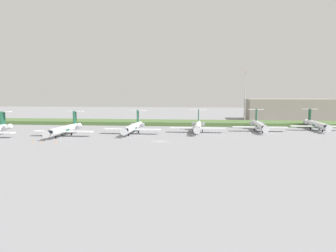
{
  "coord_description": "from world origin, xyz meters",
  "views": [
    {
      "loc": [
        14.94,
        -113.6,
        16.22
      ],
      "look_at": [
        0.0,
        23.25,
        3.0
      ],
      "focal_mm": 36.71,
      "sensor_mm": 36.0,
      "label": 1
    }
  ],
  "objects_px": {
    "regional_jet_sixth": "(316,124)",
    "antenna_mast": "(245,102)",
    "regional_jet_second": "(65,129)",
    "safety_cone_mid_marker": "(42,141)",
    "regional_jet_fifth": "(259,125)",
    "regional_jet_fourth": "(198,126)",
    "regional_jet_third": "(133,127)",
    "safety_cone_rear_marker": "(56,142)",
    "safety_cone_front_marker": "(33,141)"
  },
  "relations": [
    {
      "from": "regional_jet_second",
      "to": "regional_jet_sixth",
      "type": "bearing_deg",
      "value": 17.0
    },
    {
      "from": "regional_jet_third",
      "to": "regional_jet_fourth",
      "type": "distance_m",
      "value": 26.98
    },
    {
      "from": "regional_jet_third",
      "to": "regional_jet_fifth",
      "type": "bearing_deg",
      "value": 15.64
    },
    {
      "from": "antenna_mast",
      "to": "safety_cone_rear_marker",
      "type": "relative_size",
      "value": 50.22
    },
    {
      "from": "regional_jet_fourth",
      "to": "safety_cone_mid_marker",
      "type": "relative_size",
      "value": 56.36
    },
    {
      "from": "safety_cone_front_marker",
      "to": "regional_jet_third",
      "type": "bearing_deg",
      "value": 44.2
    },
    {
      "from": "regional_jet_second",
      "to": "safety_cone_rear_marker",
      "type": "height_order",
      "value": "regional_jet_second"
    },
    {
      "from": "regional_jet_third",
      "to": "safety_cone_mid_marker",
      "type": "distance_m",
      "value": 37.05
    },
    {
      "from": "regional_jet_third",
      "to": "safety_cone_rear_marker",
      "type": "distance_m",
      "value": 33.91
    },
    {
      "from": "regional_jet_sixth",
      "to": "safety_cone_rear_marker",
      "type": "xyz_separation_m",
      "value": [
        -97.54,
        -48.51,
        -2.26
      ]
    },
    {
      "from": "regional_jet_third",
      "to": "regional_jet_fifth",
      "type": "height_order",
      "value": "same"
    },
    {
      "from": "regional_jet_sixth",
      "to": "safety_cone_front_marker",
      "type": "bearing_deg",
      "value": -155.31
    },
    {
      "from": "regional_jet_second",
      "to": "regional_jet_third",
      "type": "height_order",
      "value": "same"
    },
    {
      "from": "regional_jet_second",
      "to": "safety_cone_mid_marker",
      "type": "bearing_deg",
      "value": -91.88
    },
    {
      "from": "regional_jet_second",
      "to": "antenna_mast",
      "type": "xyz_separation_m",
      "value": [
        74.29,
        62.03,
        8.85
      ]
    },
    {
      "from": "antenna_mast",
      "to": "regional_jet_fourth",
      "type": "bearing_deg",
      "value": -118.42
    },
    {
      "from": "safety_cone_rear_marker",
      "to": "safety_cone_front_marker",
      "type": "bearing_deg",
      "value": 179.78
    },
    {
      "from": "regional_jet_second",
      "to": "regional_jet_fourth",
      "type": "height_order",
      "value": "same"
    },
    {
      "from": "regional_jet_third",
      "to": "safety_cone_mid_marker",
      "type": "bearing_deg",
      "value": -132.34
    },
    {
      "from": "regional_jet_second",
      "to": "safety_cone_front_marker",
      "type": "relative_size",
      "value": 56.36
    },
    {
      "from": "regional_jet_second",
      "to": "regional_jet_fifth",
      "type": "relative_size",
      "value": 1.0
    },
    {
      "from": "regional_jet_fifth",
      "to": "safety_cone_mid_marker",
      "type": "relative_size",
      "value": 56.36
    },
    {
      "from": "antenna_mast",
      "to": "safety_cone_front_marker",
      "type": "height_order",
      "value": "antenna_mast"
    },
    {
      "from": "regional_jet_second",
      "to": "safety_cone_mid_marker",
      "type": "xyz_separation_m",
      "value": [
        -0.57,
        -17.46,
        -2.26
      ]
    },
    {
      "from": "regional_jet_fourth",
      "to": "regional_jet_fifth",
      "type": "relative_size",
      "value": 1.0
    },
    {
      "from": "safety_cone_front_marker",
      "to": "regional_jet_sixth",
      "type": "bearing_deg",
      "value": 24.69
    },
    {
      "from": "antenna_mast",
      "to": "safety_cone_front_marker",
      "type": "distance_m",
      "value": 111.79
    },
    {
      "from": "regional_jet_third",
      "to": "regional_jet_second",
      "type": "bearing_deg",
      "value": -157.92
    },
    {
      "from": "regional_jet_third",
      "to": "safety_cone_mid_marker",
      "type": "xyz_separation_m",
      "value": [
        -24.91,
        -27.34,
        -2.26
      ]
    },
    {
      "from": "regional_jet_fifth",
      "to": "safety_cone_mid_marker",
      "type": "distance_m",
      "value": 87.61
    },
    {
      "from": "safety_cone_mid_marker",
      "to": "regional_jet_fourth",
      "type": "bearing_deg",
      "value": 34.57
    },
    {
      "from": "regional_jet_third",
      "to": "regional_jet_sixth",
      "type": "distance_m",
      "value": 80.35
    },
    {
      "from": "regional_jet_fifth",
      "to": "antenna_mast",
      "type": "distance_m",
      "value": 38.68
    },
    {
      "from": "regional_jet_third",
      "to": "safety_cone_rear_marker",
      "type": "bearing_deg",
      "value": -126.36
    },
    {
      "from": "safety_cone_front_marker",
      "to": "regional_jet_fourth",
      "type": "bearing_deg",
      "value": 32.92
    },
    {
      "from": "safety_cone_rear_marker",
      "to": "safety_cone_mid_marker",
      "type": "bearing_deg",
      "value": -178.94
    },
    {
      "from": "regional_jet_fifth",
      "to": "safety_cone_rear_marker",
      "type": "bearing_deg",
      "value": -149.88
    },
    {
      "from": "safety_cone_rear_marker",
      "to": "regional_jet_third",
      "type": "bearing_deg",
      "value": 53.64
    },
    {
      "from": "regional_jet_sixth",
      "to": "antenna_mast",
      "type": "xyz_separation_m",
      "value": [
        -27.53,
        30.89,
        8.85
      ]
    },
    {
      "from": "regional_jet_fifth",
      "to": "regional_jet_sixth",
      "type": "relative_size",
      "value": 1.0
    },
    {
      "from": "regional_jet_sixth",
      "to": "safety_cone_front_marker",
      "type": "relative_size",
      "value": 56.36
    },
    {
      "from": "regional_jet_fifth",
      "to": "regional_jet_sixth",
      "type": "distance_m",
      "value": 26.35
    },
    {
      "from": "safety_cone_front_marker",
      "to": "safety_cone_rear_marker",
      "type": "relative_size",
      "value": 1.0
    },
    {
      "from": "regional_jet_second",
      "to": "regional_jet_fourth",
      "type": "relative_size",
      "value": 1.0
    },
    {
      "from": "safety_cone_mid_marker",
      "to": "safety_cone_rear_marker",
      "type": "relative_size",
      "value": 1.0
    },
    {
      "from": "regional_jet_third",
      "to": "antenna_mast",
      "type": "bearing_deg",
      "value": 46.24
    },
    {
      "from": "regional_jet_third",
      "to": "regional_jet_sixth",
      "type": "height_order",
      "value": "same"
    },
    {
      "from": "regional_jet_fourth",
      "to": "regional_jet_third",
      "type": "bearing_deg",
      "value": -163.52
    },
    {
      "from": "antenna_mast",
      "to": "safety_cone_mid_marker",
      "type": "height_order",
      "value": "antenna_mast"
    },
    {
      "from": "regional_jet_third",
      "to": "regional_jet_fourth",
      "type": "relative_size",
      "value": 1.0
    }
  ]
}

